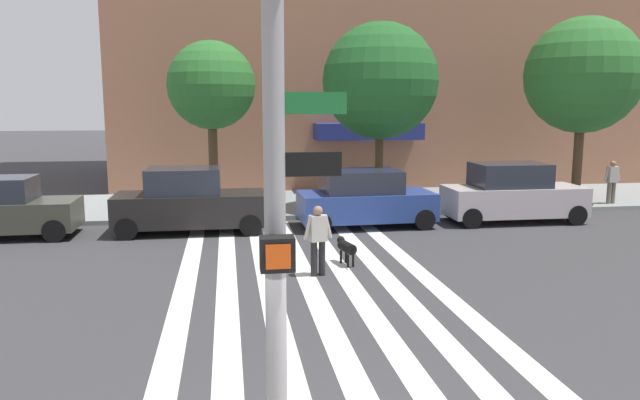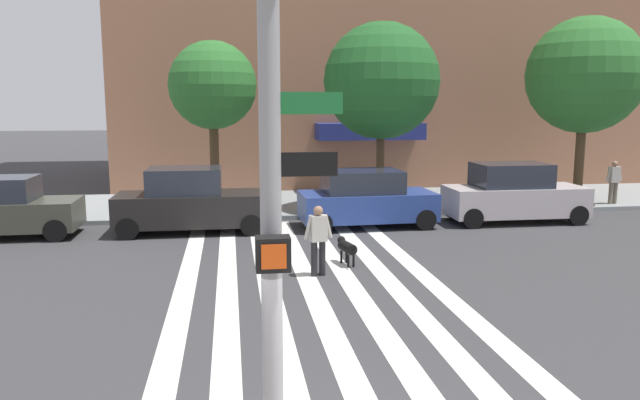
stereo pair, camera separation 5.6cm
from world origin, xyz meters
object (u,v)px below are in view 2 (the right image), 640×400
at_px(traffic_light_pole, 271,157).
at_px(street_tree_further, 585,76).
at_px(pedestrian_bystander, 614,180).
at_px(parked_car_third_in_line, 366,199).
at_px(pedestrian_dog_walker, 318,237).
at_px(street_tree_middle, 381,81).
at_px(parked_car_behind_first, 190,202).
at_px(dog_on_leash, 347,247).
at_px(parked_car_fourth_in_line, 514,194).
at_px(street_tree_nearest, 213,86).

height_order(traffic_light_pole, street_tree_further, street_tree_further).
bearing_deg(pedestrian_bystander, parked_car_third_in_line, -168.15).
distance_m(pedestrian_dog_walker, pedestrian_bystander, 14.53).
height_order(street_tree_middle, pedestrian_bystander, street_tree_middle).
xyz_separation_m(parked_car_behind_first, dog_on_leash, (4.04, -4.50, -0.49)).
height_order(street_tree_further, dog_on_leash, street_tree_further).
bearing_deg(street_tree_middle, street_tree_further, 2.78).
bearing_deg(traffic_light_pole, pedestrian_dog_walker, 79.19).
height_order(traffic_light_pole, parked_car_third_in_line, traffic_light_pole).
xyz_separation_m(parked_car_behind_first, parked_car_third_in_line, (5.54, -0.00, -0.04)).
height_order(traffic_light_pole, dog_on_leash, traffic_light_pole).
relative_size(parked_car_fourth_in_line, pedestrian_dog_walker, 2.79).
bearing_deg(street_tree_nearest, pedestrian_bystander, -4.90).
xyz_separation_m(parked_car_third_in_line, street_tree_further, (8.99, 2.68, 4.07)).
bearing_deg(street_tree_further, parked_car_behind_first, -169.57).
bearing_deg(dog_on_leash, parked_car_behind_first, 131.93).
bearing_deg(pedestrian_bystander, dog_on_leash, -150.32).
distance_m(street_tree_nearest, street_tree_middle, 5.99).
relative_size(street_tree_further, pedestrian_bystander, 4.27).
xyz_separation_m(parked_car_third_in_line, dog_on_leash, (-1.49, -4.50, -0.45)).
distance_m(parked_car_fourth_in_line, street_tree_further, 6.23).
bearing_deg(parked_car_third_in_line, pedestrian_dog_walker, -113.48).
height_order(street_tree_middle, pedestrian_dog_walker, street_tree_middle).
height_order(parked_car_third_in_line, street_tree_further, street_tree_further).
bearing_deg(street_tree_nearest, street_tree_further, -3.02).
height_order(parked_car_fourth_in_line, street_tree_nearest, street_tree_nearest).
bearing_deg(street_tree_further, pedestrian_dog_walker, -144.64).
height_order(parked_car_fourth_in_line, street_tree_middle, street_tree_middle).
relative_size(traffic_light_pole, pedestrian_bystander, 3.54).
height_order(parked_car_behind_first, dog_on_leash, parked_car_behind_first).
distance_m(traffic_light_pole, parked_car_behind_first, 14.20).
relative_size(parked_car_third_in_line, pedestrian_bystander, 2.65).
relative_size(parked_car_behind_first, pedestrian_dog_walker, 2.78).
height_order(street_tree_nearest, pedestrian_dog_walker, street_tree_nearest).
xyz_separation_m(street_tree_nearest, pedestrian_bystander, (14.97, -1.28, -3.47)).
bearing_deg(parked_car_third_in_line, street_tree_middle, 65.60).
height_order(traffic_light_pole, street_tree_nearest, street_tree_nearest).
bearing_deg(pedestrian_dog_walker, street_tree_further, 35.36).
relative_size(traffic_light_pole, pedestrian_dog_walker, 3.54).
distance_m(street_tree_middle, dog_on_leash, 8.41).
distance_m(parked_car_fourth_in_line, pedestrian_dog_walker, 9.12).
xyz_separation_m(street_tree_middle, pedestrian_dog_walker, (-3.37, -7.65, -3.78)).
bearing_deg(parked_car_third_in_line, parked_car_behind_first, 179.98).
xyz_separation_m(dog_on_leash, pedestrian_bystander, (11.62, 6.62, 0.63)).
distance_m(parked_car_behind_first, parked_car_third_in_line, 5.54).
relative_size(street_tree_further, pedestrian_dog_walker, 4.27).
xyz_separation_m(street_tree_middle, dog_on_leash, (-2.53, -6.79, -4.26)).
bearing_deg(traffic_light_pole, pedestrian_bystander, 48.64).
bearing_deg(street_tree_middle, parked_car_third_in_line, -114.40).
bearing_deg(street_tree_nearest, parked_car_fourth_in_line, -18.98).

